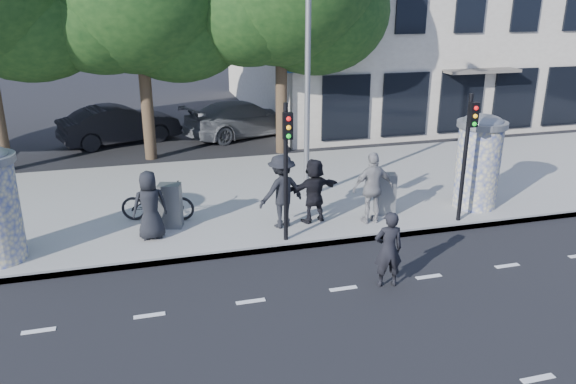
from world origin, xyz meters
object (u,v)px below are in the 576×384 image
object	(u,v)px
traffic_pole_far	(467,145)
man_road	(388,249)
ped_d	(282,191)
ped_e	(373,188)
cabinet_right	(385,194)
car_right	(243,119)
car_mid	(120,124)
ad_column_right	(478,159)
traffic_pole_near	(286,159)
bicycle	(158,202)
cabinet_left	(171,206)
ped_a	(150,205)
ped_f	(314,190)
street_lamp	(309,37)

from	to	relation	value
traffic_pole_far	man_road	world-z (taller)	traffic_pole_far
ped_d	ped_e	distance (m)	2.39
cabinet_right	car_right	bearing A→B (deg)	113.54
cabinet_right	car_mid	bearing A→B (deg)	136.90
man_road	ped_e	bearing A→B (deg)	-100.89
car_right	ad_column_right	bearing A→B (deg)	-177.11
ped_d	ped_e	xyz separation A→B (m)	(2.36, -0.37, -0.01)
traffic_pole_near	car_mid	distance (m)	12.40
traffic_pole_near	bicycle	xyz separation A→B (m)	(-2.97, 2.18, -1.57)
ped_e	cabinet_right	bearing A→B (deg)	-142.07
bicycle	cabinet_left	world-z (taller)	cabinet_left
ped_a	cabinet_right	bearing A→B (deg)	172.56
traffic_pole_far	man_road	xyz separation A→B (m)	(-3.26, -2.49, -1.39)
ped_f	man_road	xyz separation A→B (m)	(0.51, -3.50, -0.17)
ped_a	ped_f	world-z (taller)	ped_a
ped_d	ped_f	distance (m)	0.92
traffic_pole_far	ad_column_right	bearing A→B (deg)	42.21
traffic_pole_far	street_lamp	distance (m)	5.12
ad_column_right	ped_a	size ratio (longest dim) A/B	1.53
street_lamp	ped_e	bearing A→B (deg)	-64.97
traffic_pole_far	ped_d	xyz separation A→B (m)	(-4.69, 0.90, -1.11)
car_mid	ped_f	bearing A→B (deg)	-173.86
ped_e	ped_f	xyz separation A→B (m)	(-1.45, 0.48, -0.10)
street_lamp	bicycle	size ratio (longest dim) A/B	4.12
traffic_pole_near	ped_f	bearing A→B (deg)	44.80
traffic_pole_far	car_mid	bearing A→B (deg)	127.08
man_road	car_right	xyz separation A→B (m)	(-0.37, 13.99, -0.07)
ped_a	ped_e	bearing A→B (deg)	167.52
traffic_pole_far	ped_f	distance (m)	4.10
cabinet_left	car_mid	world-z (taller)	car_mid
ped_f	car_right	distance (m)	10.49
street_lamp	ped_f	world-z (taller)	street_lamp
ad_column_right	traffic_pole_near	xyz separation A→B (m)	(-5.80, -0.91, 0.69)
car_mid	traffic_pole_far	bearing A→B (deg)	-162.09
street_lamp	car_mid	world-z (taller)	street_lamp
cabinet_left	man_road	bearing A→B (deg)	-28.81
ped_d	man_road	world-z (taller)	ped_d
ped_d	ped_a	bearing A→B (deg)	-19.64
street_lamp	bicycle	distance (m)	6.05
car_mid	ped_d	bearing A→B (deg)	-178.21
ad_column_right	bicycle	distance (m)	8.90
ad_column_right	traffic_pole_near	world-z (taller)	traffic_pole_near
car_mid	car_right	world-z (taller)	car_mid
ped_a	car_mid	world-z (taller)	ped_a
ped_a	ped_f	distance (m)	4.21
traffic_pole_near	ped_e	size ratio (longest dim) A/B	1.77
bicycle	car_mid	bearing A→B (deg)	21.23
street_lamp	ad_column_right	bearing A→B (deg)	-23.73
traffic_pole_far	ped_e	bearing A→B (deg)	167.08
traffic_pole_near	ped_d	world-z (taller)	traffic_pole_near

